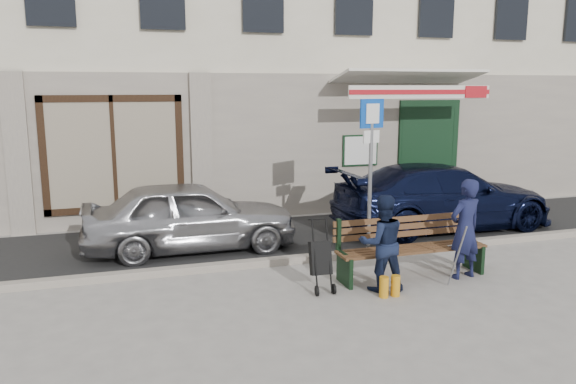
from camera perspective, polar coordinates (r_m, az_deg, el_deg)
name	(u,v)px	position (r m, az deg, el deg)	size (l,w,h in m)	color
ground	(353,291)	(8.29, 6.63, -9.96)	(80.00, 80.00, 0.00)	#9E9991
asphalt_lane	(289,237)	(11.06, 0.10, -4.59)	(60.00, 3.20, 0.01)	#282828
curb	(317,257)	(9.59, 2.98, -6.66)	(60.00, 0.18, 0.12)	#9E9384
building	(230,9)	(16.00, -5.92, 18.00)	(20.00, 8.27, 10.00)	beige
car_silver	(190,215)	(10.20, -9.90, -2.36)	(1.51, 3.76, 1.28)	#A6A5AA
car_navy	(443,196)	(12.05, 15.44, -0.43)	(1.89, 4.66, 1.35)	black
parking_sign	(371,150)	(9.94, 8.43, 4.22)	(0.49, 0.15, 2.70)	gray
bench	(409,248)	(8.88, 12.18, -5.62)	(2.40, 1.17, 0.98)	brown
man	(465,229)	(8.99, 17.54, -3.59)	(0.56, 0.37, 1.55)	#15193B
woman	(382,243)	(8.20, 9.52, -5.11)	(0.68, 0.53, 1.41)	#121A33
stroller	(321,259)	(8.13, 3.34, -6.86)	(0.31, 0.44, 1.04)	black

